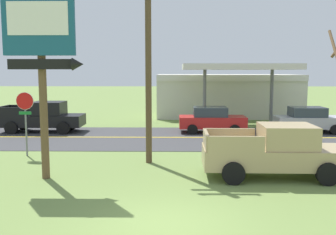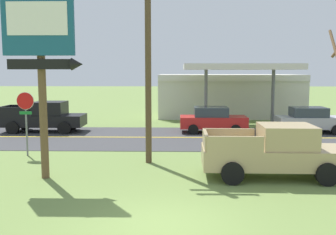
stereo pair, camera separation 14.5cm
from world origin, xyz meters
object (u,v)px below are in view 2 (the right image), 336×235
at_px(stop_sign, 26,112).
at_px(car_red_mid_lane, 213,120).
at_px(gas_station, 229,94).
at_px(motel_sign, 41,50).
at_px(utility_pole, 148,58).
at_px(pickup_black_on_road, 44,117).
at_px(pickup_tan_parked_on_lawn, 275,152).
at_px(car_silver_near_lane, 310,120).

bearing_deg(stop_sign, car_red_mid_lane, 37.46).
bearing_deg(car_red_mid_lane, gas_station, 76.33).
bearing_deg(motel_sign, gas_station, 65.13).
relative_size(utility_pole, pickup_black_on_road, 1.60).
height_order(utility_pole, pickup_tan_parked_on_lawn, utility_pole).
bearing_deg(car_silver_near_lane, utility_pole, -139.41).
distance_m(gas_station, pickup_tan_parked_on_lawn, 19.54).
bearing_deg(car_red_mid_lane, pickup_black_on_road, -180.00).
height_order(gas_station, car_silver_near_lane, gas_station).
bearing_deg(utility_pole, car_silver_near_lane, 40.59).
height_order(motel_sign, pickup_tan_parked_on_lawn, motel_sign).
distance_m(pickup_black_on_road, car_red_mid_lane, 10.79).
distance_m(pickup_tan_parked_on_lawn, car_red_mid_lane, 10.55).
bearing_deg(motel_sign, utility_pole, 36.39).
bearing_deg(pickup_tan_parked_on_lawn, stop_sign, 162.00).
relative_size(pickup_tan_parked_on_lawn, pickup_black_on_road, 1.01).
bearing_deg(pickup_black_on_road, gas_station, 34.81).
relative_size(stop_sign, car_silver_near_lane, 0.70).
height_order(pickup_tan_parked_on_lawn, car_silver_near_lane, pickup_tan_parked_on_lawn).
bearing_deg(gas_station, utility_pole, -108.16).
xyz_separation_m(stop_sign, pickup_black_on_road, (-1.60, 7.04, -1.06)).
bearing_deg(car_silver_near_lane, pickup_black_on_road, -180.00).
distance_m(gas_station, pickup_black_on_road, 15.85).
bearing_deg(motel_sign, car_silver_near_lane, 39.51).
height_order(stop_sign, gas_station, gas_station).
height_order(gas_station, pickup_tan_parked_on_lawn, gas_station).
xyz_separation_m(utility_pole, car_red_mid_lane, (3.47, 8.23, -3.62)).
bearing_deg(car_silver_near_lane, car_red_mid_lane, 180.00).
relative_size(gas_station, pickup_tan_parked_on_lawn, 2.29).
height_order(stop_sign, utility_pole, utility_pole).
relative_size(utility_pole, gas_station, 0.69).
bearing_deg(utility_pole, pickup_black_on_road, 131.65).
bearing_deg(pickup_black_on_road, utility_pole, -48.35).
relative_size(pickup_black_on_road, car_silver_near_lane, 1.24).
bearing_deg(pickup_black_on_road, stop_sign, -77.19).
height_order(pickup_black_on_road, car_red_mid_lane, pickup_black_on_road).
relative_size(motel_sign, gas_station, 0.56).
bearing_deg(motel_sign, car_red_mid_lane, 57.11).
xyz_separation_m(motel_sign, pickup_tan_parked_on_lawn, (8.37, 0.38, -3.67)).
distance_m(car_silver_near_lane, car_red_mid_lane, 6.14).
relative_size(motel_sign, utility_pole, 0.82).
relative_size(stop_sign, car_red_mid_lane, 0.70).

